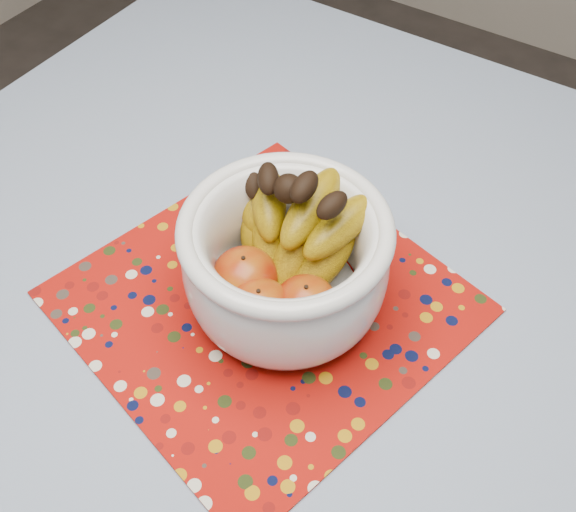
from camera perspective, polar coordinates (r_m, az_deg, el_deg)
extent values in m
cube|color=brown|center=(0.89, -0.33, -5.75)|extent=(1.20, 1.20, 0.04)
cylinder|color=brown|center=(1.66, -5.58, 8.12)|extent=(0.06, 0.06, 0.71)
cube|color=slate|center=(0.87, -0.34, -4.83)|extent=(1.32, 1.32, 0.01)
cube|color=#9B0E08|center=(0.87, -2.03, -3.86)|extent=(0.53, 0.53, 0.00)
cylinder|color=silver|center=(0.86, -0.18, -3.67)|extent=(0.13, 0.13, 0.01)
cylinder|color=silver|center=(0.85, -0.18, -3.17)|extent=(0.18, 0.18, 0.01)
torus|color=silver|center=(0.76, -0.21, 2.30)|extent=(0.25, 0.25, 0.02)
ellipsoid|color=#750F04|center=(0.81, -3.67, -1.85)|extent=(0.08, 0.08, 0.07)
ellipsoid|color=#750F04|center=(0.79, 1.50, -4.19)|extent=(0.08, 0.08, 0.07)
ellipsoid|color=#750F04|center=(0.78, -2.43, -4.57)|extent=(0.08, 0.08, 0.07)
sphere|color=black|center=(0.78, 0.04, 5.73)|extent=(0.04, 0.04, 0.04)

